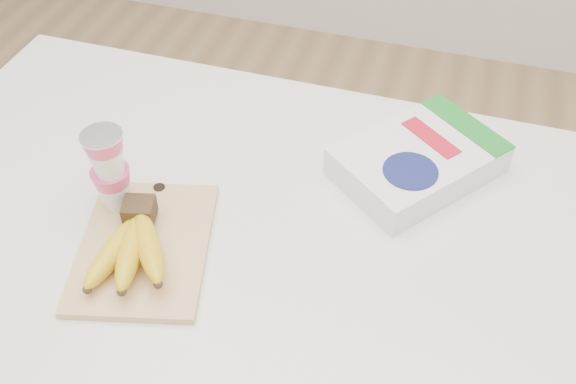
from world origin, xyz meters
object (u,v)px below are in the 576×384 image
object	(u,v)px
table	(230,348)
bananas	(132,245)
cereal_box	(418,160)
cutting_board	(145,247)
yogurt_stack	(109,168)

from	to	relation	value
table	bananas	size ratio (longest dim) A/B	6.09
table	cereal_box	distance (m)	0.59
bananas	cutting_board	bearing A→B (deg)	81.27
table	yogurt_stack	world-z (taller)	yogurt_stack
cutting_board	yogurt_stack	world-z (taller)	yogurt_stack
table	cereal_box	xyz separation A→B (m)	(0.31, 0.19, 0.47)
table	cereal_box	bearing A→B (deg)	31.26
cereal_box	yogurt_stack	bearing A→B (deg)	-114.49
cutting_board	bananas	size ratio (longest dim) A/B	1.41
cereal_box	bananas	bearing A→B (deg)	-101.40
yogurt_stack	cereal_box	distance (m)	0.52
bananas	cereal_box	bearing A→B (deg)	40.49
cutting_board	yogurt_stack	xyz separation A→B (m)	(-0.08, 0.07, 0.09)
cutting_board	bananas	world-z (taller)	bananas
cutting_board	table	bearing A→B (deg)	44.27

